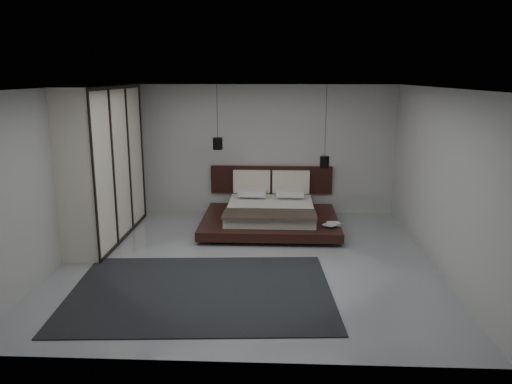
{
  "coord_description": "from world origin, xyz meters",
  "views": [
    {
      "loc": [
        0.51,
        -7.75,
        2.98
      ],
      "look_at": [
        0.1,
        1.2,
        0.88
      ],
      "focal_mm": 35.0,
      "sensor_mm": 36.0,
      "label": 1
    }
  ],
  "objects_px": {
    "bed": "(270,213)",
    "wardrobe": "(104,164)",
    "pendant_left": "(218,143)",
    "pendant_right": "(325,162)",
    "rug": "(201,291)",
    "lattice_screen": "(114,158)"
  },
  "relations": [
    {
      "from": "pendant_right",
      "to": "wardrobe",
      "type": "distance_m",
      "value": 4.31
    },
    {
      "from": "lattice_screen",
      "to": "wardrobe",
      "type": "height_order",
      "value": "wardrobe"
    },
    {
      "from": "pendant_left",
      "to": "rug",
      "type": "xyz_separation_m",
      "value": [
        0.17,
        -3.57,
        -1.62
      ]
    },
    {
      "from": "bed",
      "to": "rug",
      "type": "height_order",
      "value": "bed"
    },
    {
      "from": "wardrobe",
      "to": "pendant_right",
      "type": "bearing_deg",
      "value": 16.01
    },
    {
      "from": "lattice_screen",
      "to": "pendant_left",
      "type": "height_order",
      "value": "pendant_left"
    },
    {
      "from": "wardrobe",
      "to": "rug",
      "type": "distance_m",
      "value": 3.48
    },
    {
      "from": "pendant_right",
      "to": "bed",
      "type": "bearing_deg",
      "value": -159.59
    },
    {
      "from": "rug",
      "to": "pendant_left",
      "type": "bearing_deg",
      "value": 92.74
    },
    {
      "from": "bed",
      "to": "wardrobe",
      "type": "bearing_deg",
      "value": -165.61
    },
    {
      "from": "bed",
      "to": "pendant_left",
      "type": "distance_m",
      "value": 1.78
    },
    {
      "from": "pendant_left",
      "to": "wardrobe",
      "type": "height_order",
      "value": "wardrobe"
    },
    {
      "from": "bed",
      "to": "pendant_right",
      "type": "bearing_deg",
      "value": 20.41
    },
    {
      "from": "pendant_right",
      "to": "pendant_left",
      "type": "bearing_deg",
      "value": 180.0
    },
    {
      "from": "lattice_screen",
      "to": "bed",
      "type": "height_order",
      "value": "lattice_screen"
    },
    {
      "from": "rug",
      "to": "wardrobe",
      "type": "bearing_deg",
      "value": 131.84
    },
    {
      "from": "bed",
      "to": "wardrobe",
      "type": "height_order",
      "value": "wardrobe"
    },
    {
      "from": "bed",
      "to": "wardrobe",
      "type": "xyz_separation_m",
      "value": [
        -3.05,
        -0.78,
        1.12
      ]
    },
    {
      "from": "bed",
      "to": "pendant_left",
      "type": "height_order",
      "value": "pendant_left"
    },
    {
      "from": "rug",
      "to": "pendant_right",
      "type": "bearing_deg",
      "value": 60.62
    },
    {
      "from": "lattice_screen",
      "to": "pendant_left",
      "type": "xyz_separation_m",
      "value": [
        2.21,
        -0.13,
        0.33
      ]
    },
    {
      "from": "lattice_screen",
      "to": "wardrobe",
      "type": "relative_size",
      "value": 0.91
    }
  ]
}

